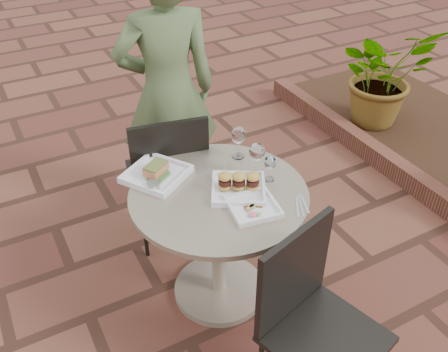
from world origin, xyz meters
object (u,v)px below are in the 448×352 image
chair_far (168,170)px  plate_tuna (253,206)px  diner (168,93)px  cafe_table (219,229)px  chair_near (310,311)px  plate_sliders (239,185)px  plate_salmon (156,173)px

chair_far → plate_tuna: bearing=112.0°
diner → plate_tuna: diner is taller
cafe_table → chair_near: (0.07, -0.70, 0.07)m
chair_far → chair_near: (0.13, -1.24, 0.00)m
cafe_table → plate_sliders: bearing=-23.0°
cafe_table → plate_salmon: (-0.22, 0.27, 0.27)m
chair_near → plate_sliders: size_ratio=2.58×
cafe_table → plate_tuna: 0.33m
chair_far → plate_salmon: bearing=69.0°
chair_far → plate_tuna: (0.14, -0.72, 0.19)m
chair_near → plate_salmon: chair_near is taller
plate_salmon → plate_sliders: size_ratio=1.10×
chair_near → diner: size_ratio=0.54×
chair_far → cafe_table: bearing=107.1°
cafe_table → plate_tuna: size_ratio=3.49×
plate_salmon → chair_far: bearing=58.1°
chair_far → chair_near: 1.24m
chair_far → diner: size_ratio=0.54×
cafe_table → plate_tuna: plate_tuna is taller
plate_sliders → chair_near: bearing=-92.0°
chair_near → cafe_table: bearing=79.5°
plate_sliders → plate_salmon: bearing=135.6°
cafe_table → plate_tuna: (0.08, -0.19, 0.26)m
cafe_table → chair_near: 0.71m
cafe_table → plate_tuna: bearing=-66.1°
chair_far → plate_sliders: bearing=115.5°
cafe_table → plate_sliders: 0.30m
cafe_table → plate_salmon: 0.44m
chair_near → plate_sliders: 0.70m
plate_salmon → chair_near: bearing=-73.3°
plate_sliders → plate_tuna: (-0.01, -0.15, -0.02)m
diner → chair_far: bearing=74.7°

